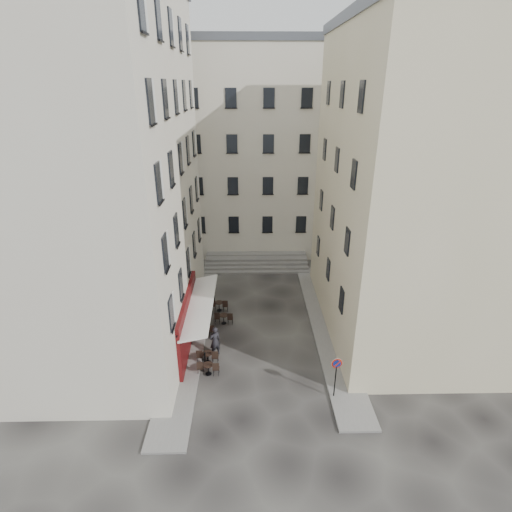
{
  "coord_description": "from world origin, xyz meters",
  "views": [
    {
      "loc": [
        -0.66,
        -19.74,
        15.06
      ],
      "look_at": [
        -0.21,
        4.0,
        4.76
      ],
      "focal_mm": 28.0,
      "sensor_mm": 36.0,
      "label": 1
    }
  ],
  "objects_px": {
    "bistro_table_b": "(208,356)",
    "pedestrian": "(215,341)",
    "no_parking_sign": "(336,371)",
    "bistro_table_a": "(208,368)"
  },
  "relations": [
    {
      "from": "bistro_table_a",
      "to": "pedestrian",
      "type": "distance_m",
      "value": 1.87
    },
    {
      "from": "pedestrian",
      "to": "no_parking_sign",
      "type": "bearing_deg",
      "value": 116.44
    },
    {
      "from": "bistro_table_a",
      "to": "pedestrian",
      "type": "height_order",
      "value": "pedestrian"
    },
    {
      "from": "bistro_table_b",
      "to": "pedestrian",
      "type": "distance_m",
      "value": 1.0
    },
    {
      "from": "bistro_table_b",
      "to": "pedestrian",
      "type": "height_order",
      "value": "pedestrian"
    },
    {
      "from": "bistro_table_a",
      "to": "pedestrian",
      "type": "bearing_deg",
      "value": 81.81
    },
    {
      "from": "no_parking_sign",
      "to": "bistro_table_a",
      "type": "relative_size",
      "value": 2.0
    },
    {
      "from": "bistro_table_b",
      "to": "bistro_table_a",
      "type": "bearing_deg",
      "value": -82.38
    },
    {
      "from": "bistro_table_a",
      "to": "no_parking_sign",
      "type": "bearing_deg",
      "value": -16.23
    },
    {
      "from": "no_parking_sign",
      "to": "bistro_table_b",
      "type": "relative_size",
      "value": 1.94
    }
  ]
}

